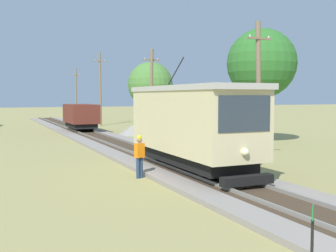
% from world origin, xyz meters
% --- Properties ---
extents(red_tram, '(2.60, 8.54, 4.79)m').
position_xyz_m(red_tram, '(0.00, 11.98, 2.19)').
color(red_tram, beige).
rests_on(red_tram, rail_right).
extents(freight_car, '(2.40, 5.20, 2.31)m').
position_xyz_m(freight_car, '(0.00, 34.53, 1.56)').
color(freight_car, maroon).
rests_on(freight_car, rail_right).
extents(utility_pole_near_tram, '(1.40, 0.50, 7.00)m').
position_xyz_m(utility_pole_near_tram, '(4.08, 12.83, 3.59)').
color(utility_pole_near_tram, '#7A664C').
rests_on(utility_pole_near_tram, ground).
extents(utility_pole_mid, '(1.40, 0.58, 7.12)m').
position_xyz_m(utility_pole_mid, '(4.08, 27.04, 3.65)').
color(utility_pole_mid, '#7A664C').
rests_on(utility_pole_mid, ground).
extents(utility_pole_far, '(1.40, 0.50, 8.42)m').
position_xyz_m(utility_pole_far, '(4.08, 43.00, 4.30)').
color(utility_pole_far, '#7A664C').
rests_on(utility_pole_far, ground).
extents(utility_pole_distant, '(1.40, 0.32, 7.34)m').
position_xyz_m(utility_pole_distant, '(4.08, 56.78, 3.77)').
color(utility_pole_distant, '#7A664C').
rests_on(utility_pole_distant, ground).
extents(trackside_signal_marker, '(0.21, 0.21, 1.18)m').
position_xyz_m(trackside_signal_marker, '(-2.19, 2.36, 0.67)').
color(trackside_signal_marker, black).
rests_on(trackside_signal_marker, ground).
extents(gravel_pile, '(2.76, 2.76, 0.86)m').
position_xyz_m(gravel_pile, '(3.73, 30.57, 0.43)').
color(gravel_pile, gray).
rests_on(gravel_pile, ground).
extents(second_worker, '(0.44, 0.35, 1.78)m').
position_xyz_m(second_worker, '(-2.38, 12.01, 0.98)').
color(second_worker, navy).
rests_on(second_worker, ground).
extents(tree_right_near, '(4.92, 4.92, 8.17)m').
position_xyz_m(tree_right_near, '(9.94, 20.54, 5.69)').
color(tree_right_near, '#4C3823').
rests_on(tree_right_near, ground).
extents(tree_left_far, '(5.99, 5.99, 7.95)m').
position_xyz_m(tree_left_far, '(12.15, 47.83, 4.95)').
color(tree_left_far, '#4C3823').
rests_on(tree_left_far, ground).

